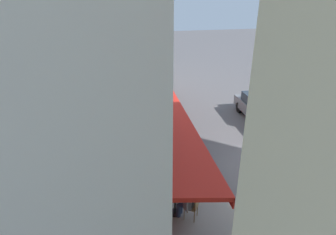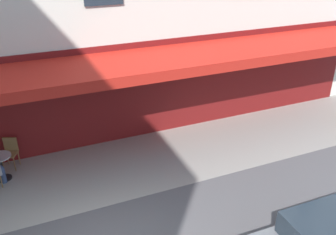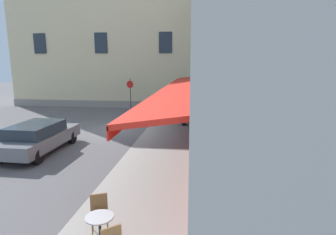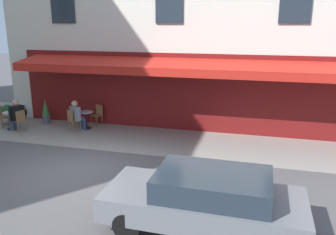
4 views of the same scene
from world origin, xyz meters
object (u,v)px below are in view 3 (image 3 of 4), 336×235
cafe_chair_wicker_by_window (172,110)px  potted_plant_entrance_right (177,104)px  potted_plant_by_steps (185,105)px  parked_car_grey (38,137)px  seated_patron_in_black (173,107)px  potted_plant_mid_terrace (190,111)px  no_parking_sign (130,89)px  cafe_table_streetside (176,109)px  cafe_chair_wicker_back_row (178,107)px  cafe_chair_wicker_facing_street (177,116)px  cafe_chair_wicker_corner_right (99,210)px  cafe_table_mid_terrace (185,118)px  cafe_chair_wicker_near_door (194,118)px  seated_companion_in_grey (180,114)px  potted_plant_under_sign (191,108)px  cafe_table_near_entrance (100,227)px

cafe_chair_wicker_by_window → potted_plant_entrance_right: bearing=-2.1°
potted_plant_by_steps → parked_car_grey: parked_car_grey is taller
seated_patron_in_black → parked_car_grey: seated_patron_in_black is taller
cafe_chair_wicker_by_window → potted_plant_mid_terrace: size_ratio=0.81×
seated_patron_in_black → no_parking_sign: bearing=58.7°
potted_plant_entrance_right → cafe_table_streetside: bearing=-177.7°
cafe_chair_wicker_by_window → cafe_chair_wicker_back_row: size_ratio=1.00×
parked_car_grey → cafe_chair_wicker_facing_street: bearing=-41.0°
cafe_chair_wicker_corner_right → cafe_table_mid_terrace: (11.40, -1.32, -0.06)m
cafe_chair_wicker_near_door → seated_companion_in_grey: 1.06m
cafe_table_mid_terrace → potted_plant_entrance_right: size_ratio=0.81×
cafe_chair_wicker_near_door → cafe_table_streetside: size_ratio=1.21×
cafe_chair_wicker_back_row → seated_patron_in_black: seated_patron_in_black is taller
cafe_chair_wicker_facing_street → seated_companion_in_grey: size_ratio=0.70×
potted_plant_entrance_right → potted_plant_by_steps: bearing=-111.3°
cafe_table_streetside → potted_plant_under_sign: 1.50m
parked_car_grey → cafe_table_mid_terrace: bearing=-45.1°
cafe_table_near_entrance → cafe_chair_wicker_back_row: bearing=-1.0°
cafe_chair_wicker_corner_right → cafe_chair_wicker_back_row: 15.08m
cafe_table_mid_terrace → parked_car_grey: (-6.07, 6.10, 0.22)m
cafe_chair_wicker_corner_right → parked_car_grey: size_ratio=0.21×
cafe_chair_wicker_corner_right → parked_car_grey: bearing=41.9°
seated_patron_in_black → potted_plant_entrance_right: seated_patron_in_black is taller
cafe_table_near_entrance → potted_plant_by_steps: 17.28m
parked_car_grey → potted_plant_by_steps: bearing=-27.0°
cafe_chair_wicker_corner_right → potted_plant_mid_terrace: (13.50, -1.54, 0.00)m
cafe_table_near_entrance → potted_plant_mid_terrace: bearing=-5.3°
cafe_table_streetside → potted_plant_entrance_right: potted_plant_entrance_right is taller
cafe_chair_wicker_back_row → seated_patron_in_black: (-1.02, 0.23, 0.17)m
cafe_chair_wicker_corner_right → seated_companion_in_grey: seated_companion_in_grey is taller
cafe_table_mid_terrace → cafe_table_streetside: (3.05, 0.89, 0.00)m
potted_plant_by_steps → parked_car_grey: bearing=153.0°
potted_plant_entrance_right → potted_plant_under_sign: bearing=-141.0°
cafe_table_mid_terrace → cafe_chair_wicker_near_door: 0.63m
cafe_chair_wicker_near_door → seated_companion_in_grey: (0.48, 0.93, 0.15)m
potted_plant_mid_terrace → potted_plant_entrance_right: bearing=19.4°
cafe_chair_wicker_facing_street → cafe_chair_wicker_back_row: (3.34, 0.27, 0.00)m
cafe_chair_wicker_facing_street → cafe_chair_wicker_near_door: (-0.59, -1.11, 0.00)m
cafe_chair_wicker_back_row → potted_plant_entrance_right: (1.87, 0.19, -0.03)m
cafe_chair_wicker_by_window → seated_companion_in_grey: seated_companion_in_grey is taller
cafe_table_streetside → seated_companion_in_grey: (-2.82, -0.54, 0.20)m
cafe_chair_wicker_facing_street → potted_plant_mid_terrace: size_ratio=0.81×
cafe_table_near_entrance → cafe_chair_wicker_facing_street: bearing=-2.6°
cafe_chair_wicker_corner_right → potted_plant_by_steps: bearing=-3.5°
cafe_table_streetside → potted_plant_under_sign: potted_plant_under_sign is taller
cafe_table_near_entrance → cafe_table_streetside: same height
no_parking_sign → potted_plant_under_sign: bearing=-99.7°
cafe_chair_wicker_near_door → parked_car_grey: (-5.82, 6.68, 0.16)m
cafe_chair_wicker_facing_street → cafe_table_streetside: (2.71, 0.36, -0.06)m
parked_car_grey → cafe_table_near_entrance: bearing=-139.7°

